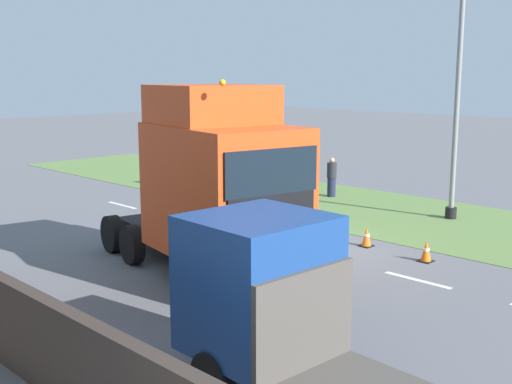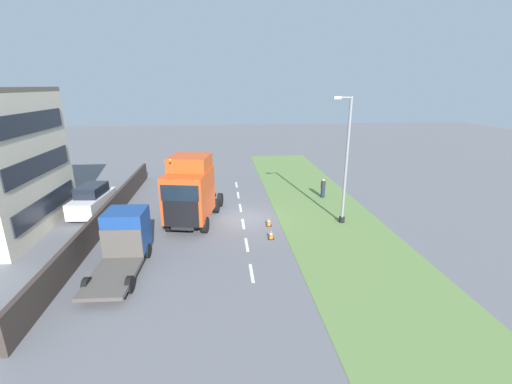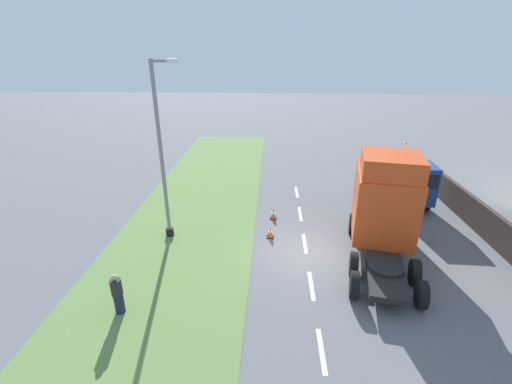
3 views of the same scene
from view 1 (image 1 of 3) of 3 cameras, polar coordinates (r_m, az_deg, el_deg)
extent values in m
plane|color=slate|center=(18.51, 3.20, -5.01)|extent=(120.00, 120.00, 0.00)
cube|color=#607F42|center=(23.20, 13.16, -2.08)|extent=(7.00, 44.00, 0.01)
cube|color=white|center=(25.00, -11.81, -1.15)|extent=(0.16, 1.80, 0.00)
cube|color=white|center=(22.44, -7.31, -2.33)|extent=(0.16, 1.80, 0.00)
cube|color=white|center=(20.06, -1.70, -3.77)|extent=(0.16, 1.80, 0.00)
cube|color=white|center=(17.94, 5.35, -5.53)|extent=(0.16, 1.80, 0.00)
cube|color=white|center=(16.18, 14.16, -7.59)|extent=(0.16, 1.80, 0.00)
cube|color=black|center=(16.58, -5.57, -4.49)|extent=(2.70, 7.03, 0.24)
cube|color=#DB4719|center=(14.91, -2.84, 0.23)|extent=(3.23, 4.21, 2.99)
cube|color=black|center=(13.47, 1.43, -3.73)|extent=(2.14, 0.47, 1.68)
cube|color=black|center=(13.21, 1.45, 1.81)|extent=(2.27, 0.50, 0.96)
cube|color=#DB4719|center=(15.18, -4.03, 7.79)|extent=(2.85, 2.88, 0.90)
sphere|color=orange|center=(13.34, -3.00, 9.68)|extent=(0.14, 0.14, 0.14)
cylinder|color=black|center=(17.88, -7.95, -2.85)|extent=(1.65, 1.65, 0.12)
cylinder|color=black|center=(15.26, 2.72, -6.34)|extent=(0.51, 1.08, 1.04)
cylinder|color=black|center=(14.05, -5.10, -7.86)|extent=(0.51, 1.08, 1.04)
cylinder|color=black|center=(18.19, -4.10, -3.60)|extent=(0.51, 1.08, 1.04)
cylinder|color=black|center=(17.18, -10.95, -4.60)|extent=(0.51, 1.08, 1.04)
cylinder|color=black|center=(19.37, -6.14, -2.77)|extent=(0.51, 1.08, 1.04)
cylinder|color=black|center=(18.42, -12.64, -3.65)|extent=(0.51, 1.08, 1.04)
cube|color=navy|center=(10.21, 0.21, -8.10)|extent=(2.13, 2.01, 2.18)
cube|color=black|center=(10.80, -3.35, -4.67)|extent=(1.80, 0.12, 0.79)
cube|color=#4C4742|center=(9.65, 4.38, -11.33)|extent=(2.05, 0.19, 1.53)
cylinder|color=black|center=(10.13, -3.88, -16.07)|extent=(0.27, 0.81, 0.80)
cylinder|color=black|center=(11.29, 3.82, -13.18)|extent=(0.27, 0.81, 0.80)
cylinder|color=black|center=(23.16, 16.93, -1.80)|extent=(0.39, 0.39, 0.40)
cylinder|color=gray|center=(22.68, 17.46, 8.10)|extent=(0.18, 0.18, 8.38)
cylinder|color=#1E233D|center=(26.26, 6.72, 0.41)|extent=(0.34, 0.34, 0.78)
cylinder|color=#26262D|center=(26.15, 6.75, 1.92)|extent=(0.39, 0.39, 0.62)
sphere|color=tan|center=(26.09, 6.77, 2.82)|extent=(0.21, 0.21, 0.21)
cube|color=black|center=(18.95, 9.78, -4.73)|extent=(0.36, 0.36, 0.03)
cone|color=orange|center=(18.87, 9.80, -3.88)|extent=(0.28, 0.28, 0.55)
cylinder|color=white|center=(18.87, 9.81, -3.80)|extent=(0.17, 0.17, 0.07)
cube|color=black|center=(17.78, 14.85, -5.95)|extent=(0.36, 0.36, 0.03)
cone|color=orange|center=(17.70, 14.90, -5.04)|extent=(0.28, 0.28, 0.55)
cylinder|color=white|center=(17.70, 14.90, -4.96)|extent=(0.17, 0.17, 0.07)
camera|label=2|loc=(16.45, 89.05, 14.88)|focal=24.00mm
camera|label=3|loc=(29.76, -15.00, 17.54)|focal=24.00mm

